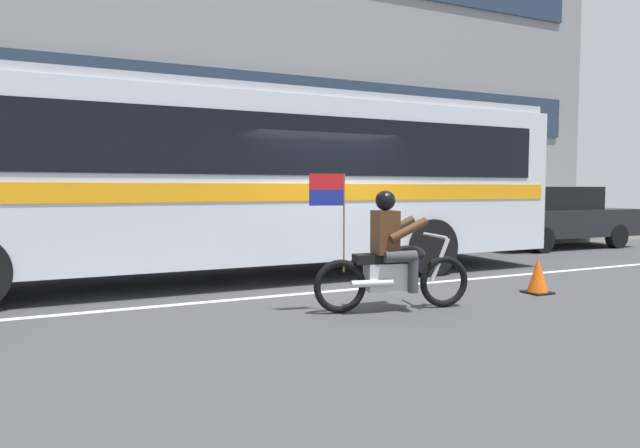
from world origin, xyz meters
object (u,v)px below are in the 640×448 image
(parked_sedan_curbside, at_px, (554,216))
(traffic_cone, at_px, (538,276))
(motorcycle_with_rider, at_px, (392,260))
(transit_bus, at_px, (232,172))
(fire_hydrant, at_px, (248,236))

(parked_sedan_curbside, xyz_separation_m, traffic_cone, (-5.41, -4.62, -0.59))
(motorcycle_with_rider, relative_size, parked_sedan_curbside, 0.49)
(transit_bus, distance_m, parked_sedan_curbside, 9.42)
(fire_hydrant, bearing_deg, traffic_cone, -64.13)
(transit_bus, bearing_deg, motorcycle_with_rider, -69.60)
(motorcycle_with_rider, relative_size, traffic_cone, 3.94)
(fire_hydrant, bearing_deg, transit_bus, -112.62)
(parked_sedan_curbside, bearing_deg, fire_hydrant, 172.05)
(motorcycle_with_rider, bearing_deg, fire_hydrant, 91.62)
(transit_bus, height_order, fire_hydrant, transit_bus)
(parked_sedan_curbside, height_order, traffic_cone, parked_sedan_curbside)
(transit_bus, relative_size, traffic_cone, 22.21)
(parked_sedan_curbside, bearing_deg, transit_bus, -171.48)
(transit_bus, distance_m, traffic_cone, 5.28)
(traffic_cone, bearing_deg, parked_sedan_curbside, 40.46)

